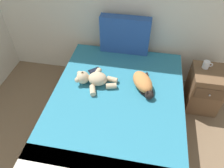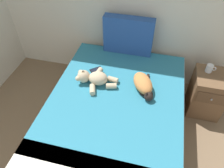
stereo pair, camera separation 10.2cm
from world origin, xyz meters
name	(u,v)px [view 1 (the left image)]	position (x,y,z in m)	size (l,w,h in m)	color
bed	(116,115)	(1.86, 2.63, 0.27)	(1.51, 1.97, 0.55)	brown
patterned_cushion	(125,35)	(1.81, 3.53, 0.80)	(0.64, 0.13, 0.51)	#264C99
cat	(143,83)	(2.12, 2.87, 0.62)	(0.33, 0.44, 0.15)	#D18447
teddy_bear	(93,79)	(1.55, 2.84, 0.62)	(0.49, 0.44, 0.16)	beige
cell_phone	(94,70)	(1.51, 3.06, 0.55)	(0.16, 0.15, 0.01)	black
nightstand	(204,89)	(2.92, 3.24, 0.29)	(0.40, 0.46, 0.59)	brown
mug	(206,65)	(2.86, 3.31, 0.64)	(0.12, 0.08, 0.09)	silver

